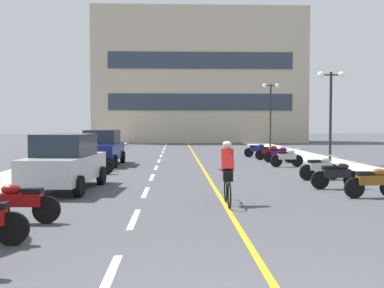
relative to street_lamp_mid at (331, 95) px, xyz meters
name	(u,v)px	position (x,y,z in m)	size (l,w,h in m)	color
ground_plane	(195,162)	(-7.20, 1.18, -3.66)	(140.00, 140.00, 0.00)	#47474C
curb_left	(75,158)	(-14.40, 4.18, -3.60)	(2.40, 72.00, 0.12)	#B7B2A8
curb_right	(307,157)	(0.00, 4.18, -3.60)	(2.40, 72.00, 0.12)	#B7B2A8
lane_dash_0	(109,278)	(-9.20, -17.82, -3.65)	(0.14, 2.20, 0.01)	silver
lane_dash_1	(134,219)	(-9.20, -13.82, -3.65)	(0.14, 2.20, 0.01)	silver
lane_dash_2	(146,192)	(-9.20, -9.82, -3.65)	(0.14, 2.20, 0.01)	silver
lane_dash_3	(152,177)	(-9.20, -5.82, -3.65)	(0.14, 2.20, 0.01)	silver
lane_dash_4	(156,168)	(-9.20, -1.82, -3.65)	(0.14, 2.20, 0.01)	silver
lane_dash_5	(159,161)	(-9.20, 2.18, -3.65)	(0.14, 2.20, 0.01)	silver
lane_dash_6	(161,156)	(-9.20, 6.18, -3.65)	(0.14, 2.20, 0.01)	silver
lane_dash_7	(163,152)	(-9.20, 10.18, -3.65)	(0.14, 2.20, 0.01)	silver
lane_dash_8	(164,149)	(-9.20, 14.18, -3.65)	(0.14, 2.20, 0.01)	silver
lane_dash_9	(165,147)	(-9.20, 18.18, -3.65)	(0.14, 2.20, 0.01)	silver
lane_dash_10	(166,145)	(-9.20, 22.18, -3.65)	(0.14, 2.20, 0.01)	silver
lane_dash_11	(167,143)	(-9.20, 26.18, -3.65)	(0.14, 2.20, 0.01)	silver
centre_line_yellow	(197,158)	(-6.95, 4.18, -3.65)	(0.12, 66.00, 0.01)	gold
office_building	(199,78)	(-5.52, 28.87, 3.74)	(23.53, 7.50, 14.80)	#BCAD93
street_lamp_mid	(331,95)	(0.00, 0.00, 0.00)	(1.46, 0.36, 4.79)	black
street_lamp_far	(271,101)	(0.03, 15.59, 0.44)	(1.46, 0.36, 5.49)	black
parked_car_near	(65,162)	(-11.84, -9.23, -2.74)	(2.18, 4.32, 1.82)	black
parked_car_mid	(102,147)	(-12.03, -0.36, -2.74)	(2.00, 4.24, 1.82)	black
motorcycle_2	(20,202)	(-11.61, -14.23, -3.18)	(1.70, 0.60, 0.92)	black
motorcycle_3	(373,182)	(-2.53, -11.12, -3.18)	(1.70, 0.60, 0.92)	black
motorcycle_4	(337,175)	(-2.96, -9.33, -3.18)	(1.70, 0.60, 0.92)	black
motorcycle_5	(320,168)	(-2.71, -6.86, -3.18)	(1.69, 0.64, 0.92)	black
motorcycle_6	(93,163)	(-11.74, -4.71, -3.18)	(1.70, 0.60, 0.92)	black
motorcycle_7	(96,160)	(-11.86, -3.19, -3.18)	(1.70, 0.60, 0.92)	black
motorcycle_8	(287,157)	(-2.73, -1.66, -3.18)	(1.70, 0.60, 0.92)	black
motorcycle_9	(279,154)	(-2.55, 0.82, -3.18)	(1.70, 0.60, 0.92)	black
motorcycle_10	(270,152)	(-2.72, 2.48, -3.18)	(1.68, 0.67, 0.92)	black
motorcycle_11	(258,150)	(-3.06, 4.59, -3.18)	(1.65, 0.76, 0.92)	black
cyclist_rider	(227,172)	(-6.88, -12.10, -2.77)	(0.42, 1.77, 1.71)	black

